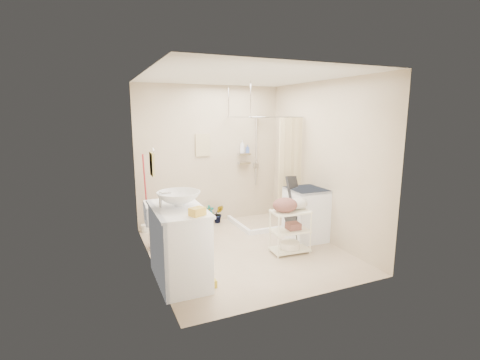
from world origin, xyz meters
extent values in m
plane|color=beige|center=(0.00, 0.00, 0.00)|extent=(3.20, 3.20, 0.00)
cube|color=silver|center=(0.00, 0.00, 2.60)|extent=(2.80, 3.20, 0.04)
cube|color=beige|center=(0.00, 1.60, 1.30)|extent=(2.80, 0.04, 2.60)
cube|color=beige|center=(0.00, -1.60, 1.30)|extent=(2.80, 0.04, 2.60)
cube|color=beige|center=(-1.40, 0.00, 1.30)|extent=(0.04, 3.20, 2.60)
cube|color=beige|center=(1.40, 0.00, 1.30)|extent=(0.04, 3.20, 2.60)
cube|color=white|center=(-1.16, -0.59, 0.48)|extent=(0.61, 1.09, 0.96)
imported|color=silver|center=(-1.13, -0.54, 1.05)|extent=(0.67, 0.67, 0.19)
cube|color=gold|center=(-1.04, -1.01, 1.00)|extent=(0.20, 0.18, 0.09)
cube|color=gold|center=(-0.88, -0.92, 0.06)|extent=(0.25, 0.20, 0.13)
imported|color=white|center=(-1.04, 0.57, 0.38)|extent=(0.76, 0.46, 0.75)
imported|color=#943721|center=(-0.09, 1.44, 0.18)|extent=(0.20, 0.14, 0.36)
imported|color=#9C5932|center=(0.09, 1.43, 0.18)|extent=(0.23, 0.20, 0.35)
cube|color=beige|center=(-0.15, 1.58, 1.50)|extent=(0.28, 0.03, 0.42)
imported|color=silver|center=(0.63, 1.51, 1.45)|extent=(0.13, 0.13, 0.25)
imported|color=#3D5396|center=(0.74, 1.50, 1.40)|extent=(0.10, 0.10, 0.16)
cube|color=white|center=(1.14, 0.02, 0.43)|extent=(0.61, 0.63, 0.87)
camera|label=1|loc=(-2.09, -4.66, 2.09)|focal=26.00mm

